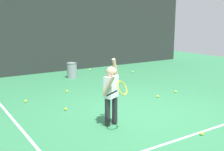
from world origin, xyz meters
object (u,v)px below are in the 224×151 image
object	(u,v)px
tennis_ball_5	(116,66)
tennis_ball_8	(26,101)
tennis_player	(112,90)
tennis_ball_2	(67,91)
tennis_ball_7	(176,92)
tennis_ball_4	(133,72)
ball_hopper	(72,70)
tennis_ball_6	(158,96)
tennis_ball_0	(66,109)
tennis_ball_1	(202,133)
tennis_ball_3	(90,69)

from	to	relation	value
tennis_ball_5	tennis_ball_8	xyz separation A→B (m)	(-5.01, -3.24, 0.00)
tennis_player	tennis_ball_2	size ratio (longest dim) A/B	20.46
tennis_ball_7	tennis_ball_8	distance (m)	4.22
tennis_ball_4	tennis_ball_7	world-z (taller)	same
tennis_ball_4	ball_hopper	bearing A→B (deg)	170.57
tennis_ball_8	tennis_ball_6	bearing A→B (deg)	-25.57
ball_hopper	tennis_ball_0	xyz separation A→B (m)	(-1.71, -3.31, -0.26)
tennis_ball_7	tennis_ball_8	xyz separation A→B (m)	(-3.96, 1.44, 0.00)
tennis_ball_1	tennis_ball_3	distance (m)	7.14
tennis_ball_0	tennis_ball_6	bearing A→B (deg)	-8.01
ball_hopper	tennis_ball_3	world-z (taller)	ball_hopper
tennis_player	tennis_ball_0	xyz separation A→B (m)	(-0.41, 1.36, -0.69)
tennis_player	tennis_ball_8	distance (m)	2.81
ball_hopper	tennis_ball_7	size ratio (longest dim) A/B	8.52
tennis_ball_5	tennis_ball_6	bearing A→B (deg)	-110.94
tennis_ball_0	tennis_ball_5	size ratio (longest dim) A/B	1.00
tennis_ball_1	tennis_ball_7	distance (m)	3.02
tennis_player	tennis_ball_3	bearing A→B (deg)	39.96
tennis_ball_1	tennis_ball_2	bearing A→B (deg)	101.23
ball_hopper	tennis_ball_8	distance (m)	3.17
tennis_player	tennis_ball_8	world-z (taller)	tennis_player
tennis_player	tennis_ball_3	size ratio (longest dim) A/B	20.46
tennis_ball_7	tennis_ball_8	bearing A→B (deg)	160.02
tennis_ball_0	tennis_ball_8	xyz separation A→B (m)	(-0.61, 1.16, 0.00)
tennis_ball_1	ball_hopper	bearing A→B (deg)	88.39
tennis_ball_1	tennis_ball_8	distance (m)	4.42
tennis_ball_4	tennis_ball_7	xyz separation A→B (m)	(-0.85, -3.17, 0.00)
tennis_ball_4	tennis_ball_5	distance (m)	1.52
tennis_ball_3	tennis_ball_5	xyz separation A→B (m)	(1.41, 0.11, 0.00)
ball_hopper	tennis_ball_3	distance (m)	1.64
tennis_ball_3	tennis_ball_4	distance (m)	1.85
tennis_ball_6	tennis_ball_8	xyz separation A→B (m)	(-3.18, 1.52, 0.00)
tennis_ball_4	tennis_ball_8	bearing A→B (deg)	-160.19
tennis_ball_2	tennis_ball_8	bearing A→B (deg)	-165.19
ball_hopper	tennis_ball_6	xyz separation A→B (m)	(0.87, -3.67, -0.26)
ball_hopper	tennis_ball_8	size ratio (longest dim) A/B	8.52
tennis_ball_5	tennis_ball_7	world-z (taller)	same
tennis_player	tennis_ball_4	distance (m)	5.74
tennis_ball_4	tennis_ball_5	world-z (taller)	same
tennis_ball_1	tennis_ball_2	distance (m)	4.29
tennis_ball_0	tennis_ball_2	size ratio (longest dim) A/B	1.00
ball_hopper	tennis_ball_0	bearing A→B (deg)	-117.33
tennis_ball_0	tennis_player	bearing A→B (deg)	-73.11
tennis_ball_0	tennis_ball_1	world-z (taller)	same
tennis_player	ball_hopper	size ratio (longest dim) A/B	2.40
tennis_ball_7	tennis_ball_2	bearing A→B (deg)	145.99
ball_hopper	tennis_ball_6	size ratio (longest dim) A/B	8.52
tennis_ball_4	tennis_ball_2	bearing A→B (deg)	-158.39
tennis_ball_8	tennis_ball_3	bearing A→B (deg)	41.00
tennis_ball_5	tennis_ball_6	xyz separation A→B (m)	(-1.82, -4.76, 0.00)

